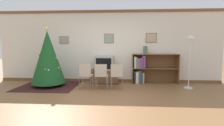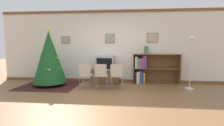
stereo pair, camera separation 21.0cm
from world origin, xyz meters
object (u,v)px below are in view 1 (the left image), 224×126
object	(u,v)px
television	(104,63)
folding_chair_right	(117,75)
folding_chair_center	(101,75)
bookshelf	(147,69)
standing_lamp	(190,48)
christmas_tree	(48,57)
vase	(145,50)
tv_console	(104,76)
folding_chair_left	(86,75)

from	to	relation	value
television	folding_chair_right	distance (m)	1.08
folding_chair_center	bookshelf	world-z (taller)	bookshelf
folding_chair_right	standing_lamp	distance (m)	2.51
christmas_tree	bookshelf	xyz separation A→B (m)	(3.41, 0.63, -0.47)
television	bookshelf	xyz separation A→B (m)	(1.54, 0.09, -0.23)
christmas_tree	vase	bearing A→B (deg)	9.88
tv_console	standing_lamp	distance (m)	3.07
bookshelf	television	bearing A→B (deg)	-176.69
folding_chair_left	folding_chair_right	world-z (taller)	same
tv_console	vase	xyz separation A→B (m)	(1.48, 0.04, 0.98)
bookshelf	tv_console	bearing A→B (deg)	-176.78
television	bookshelf	size ratio (longest dim) A/B	0.40
tv_console	folding_chair_center	bearing A→B (deg)	-90.00
folding_chair_left	bookshelf	world-z (taller)	bookshelf
tv_console	bookshelf	bearing A→B (deg)	3.22
television	folding_chair_center	world-z (taller)	television
folding_chair_center	television	bearing A→B (deg)	90.00
bookshelf	christmas_tree	bearing A→B (deg)	-169.47
television	vase	size ratio (longest dim) A/B	2.33
bookshelf	standing_lamp	world-z (taller)	standing_lamp
tv_console	folding_chair_left	world-z (taller)	folding_chair_left
folding_chair_left	bookshelf	size ratio (longest dim) A/B	0.50
folding_chair_left	folding_chair_center	distance (m)	0.50
vase	folding_chair_left	bearing A→B (deg)	-154.21
television	folding_chair_center	bearing A→B (deg)	-90.00
folding_chair_left	folding_chair_center	size ratio (longest dim) A/B	1.00
tv_console	television	size ratio (longest dim) A/B	1.52
standing_lamp	tv_console	bearing A→B (deg)	168.88
christmas_tree	folding_chair_center	world-z (taller)	christmas_tree
folding_chair_center	vase	distance (m)	1.92
television	tv_console	bearing A→B (deg)	90.00
bookshelf	vase	xyz separation A→B (m)	(-0.07, -0.05, 0.71)
folding_chair_left	folding_chair_right	xyz separation A→B (m)	(1.00, 0.00, 0.00)
christmas_tree	folding_chair_left	world-z (taller)	christmas_tree
folding_chair_right	folding_chair_center	bearing A→B (deg)	180.00
tv_console	folding_chair_right	bearing A→B (deg)	-61.50
folding_chair_center	bookshelf	size ratio (longest dim) A/B	0.50
folding_chair_left	bookshelf	bearing A→B (deg)	26.24
tv_console	bookshelf	xyz separation A→B (m)	(1.54, 0.09, 0.27)
christmas_tree	standing_lamp	distance (m)	4.71
folding_chair_right	bookshelf	bearing A→B (deg)	43.97
tv_console	christmas_tree	bearing A→B (deg)	-163.67
tv_console	standing_lamp	world-z (taller)	standing_lamp
christmas_tree	folding_chair_right	bearing A→B (deg)	-8.95
bookshelf	standing_lamp	distance (m)	1.65
folding_chair_center	vase	world-z (taller)	vase
folding_chair_center	christmas_tree	bearing A→B (deg)	168.72
vase	standing_lamp	distance (m)	1.48
folding_chair_left	christmas_tree	bearing A→B (deg)	164.76
tv_console	standing_lamp	bearing A→B (deg)	-11.12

